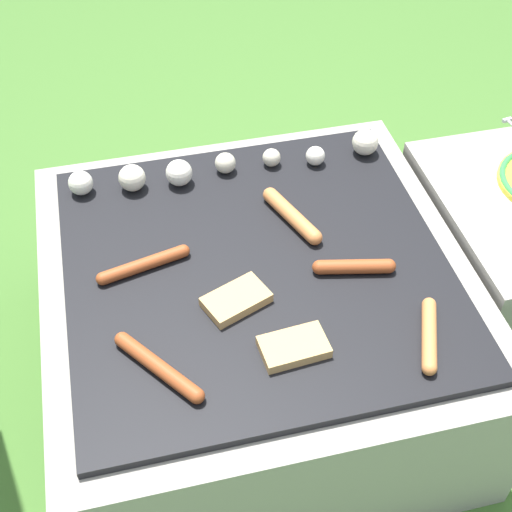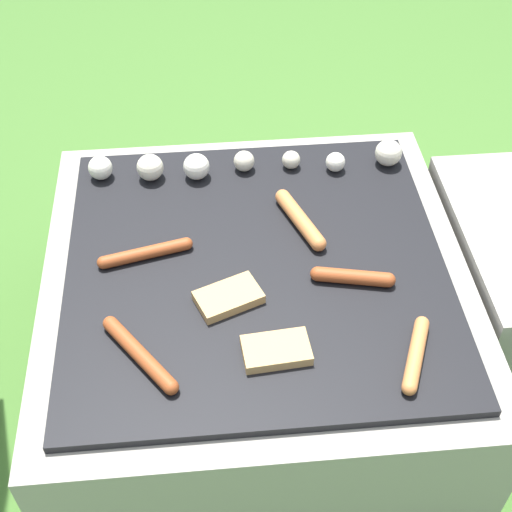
% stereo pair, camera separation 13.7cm
% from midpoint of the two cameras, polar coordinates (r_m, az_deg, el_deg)
% --- Properties ---
extents(ground_plane, '(14.00, 14.00, 0.00)m').
position_cam_midpoint_polar(ground_plane, '(1.68, 2.37, -9.57)').
color(ground_plane, '#3D6628').
extents(grill, '(0.84, 0.84, 0.38)m').
position_cam_midpoint_polar(grill, '(1.53, 2.58, -5.62)').
color(grill, gray).
rests_on(grill, ground_plane).
extents(sausage_front_center, '(0.19, 0.06, 0.03)m').
position_cam_midpoint_polar(sausage_front_center, '(1.40, -6.08, 0.10)').
color(sausage_front_center, '#93421E').
rests_on(sausage_front_center, grill).
extents(sausage_front_left, '(0.09, 0.18, 0.03)m').
position_cam_midpoint_polar(sausage_front_left, '(1.46, 6.24, 2.80)').
color(sausage_front_left, '#C6753D').
rests_on(sausage_front_left, grill).
extents(sausage_front_right, '(0.13, 0.17, 0.03)m').
position_cam_midpoint_polar(sausage_front_right, '(1.24, -6.16, -8.00)').
color(sausage_front_right, '#93421E').
rests_on(sausage_front_right, grill).
extents(sausage_back_right, '(0.08, 0.16, 0.03)m').
position_cam_midpoint_polar(sausage_back_right, '(1.28, 15.73, -7.77)').
color(sausage_back_right, '#C6753D').
rests_on(sausage_back_right, grill).
extents(sausage_back_left, '(0.16, 0.06, 0.03)m').
position_cam_midpoint_polar(sausage_back_left, '(1.37, 10.61, -1.81)').
color(sausage_back_left, '#93421E').
rests_on(sausage_back_left, grill).
extents(bread_slice_center, '(0.12, 0.08, 0.02)m').
position_cam_midpoint_polar(bread_slice_center, '(1.24, 4.82, -7.71)').
color(bread_slice_center, tan).
rests_on(bread_slice_center, grill).
extents(bread_slice_right, '(0.14, 0.11, 0.02)m').
position_cam_midpoint_polar(bread_slice_right, '(1.31, 0.77, -3.48)').
color(bread_slice_right, tan).
rests_on(bread_slice_right, grill).
extents(mushroom_row, '(0.69, 0.07, 0.06)m').
position_cam_midpoint_polar(mushroom_row, '(1.58, 0.99, 7.37)').
color(mushroom_row, silver).
rests_on(mushroom_row, grill).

